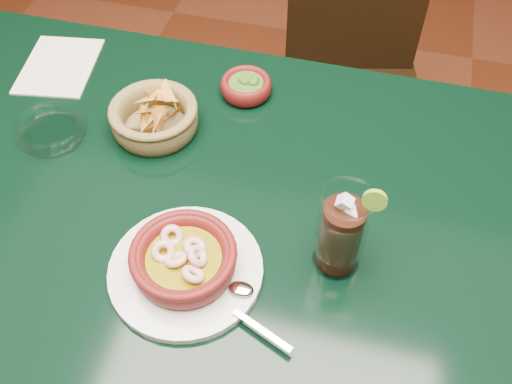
% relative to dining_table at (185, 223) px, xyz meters
% --- Properties ---
extents(ground, '(7.00, 7.00, 0.00)m').
position_rel_dining_table_xyz_m(ground, '(0.00, 0.00, -0.65)').
color(ground, '#471C0C').
rests_on(ground, ground).
extents(dining_table, '(1.20, 0.80, 0.75)m').
position_rel_dining_table_xyz_m(dining_table, '(0.00, 0.00, 0.00)').
color(dining_table, black).
rests_on(dining_table, ground).
extents(dining_chair, '(0.47, 0.47, 0.84)m').
position_rel_dining_table_xyz_m(dining_chair, '(0.23, 0.70, -0.19)').
color(dining_chair, black).
rests_on(dining_chair, ground).
extents(shrimp_plate, '(0.30, 0.23, 0.07)m').
position_rel_dining_table_xyz_m(shrimp_plate, '(0.07, -0.15, 0.13)').
color(shrimp_plate, silver).
rests_on(shrimp_plate, dining_table).
extents(chip_basket, '(0.19, 0.19, 0.11)m').
position_rel_dining_table_xyz_m(chip_basket, '(-0.09, 0.13, 0.13)').
color(chip_basket, olive).
rests_on(chip_basket, dining_table).
extents(guacamole_ramekin, '(0.12, 0.12, 0.04)m').
position_rel_dining_table_xyz_m(guacamole_ramekin, '(0.04, 0.27, 0.12)').
color(guacamole_ramekin, '#510F0E').
rests_on(guacamole_ramekin, dining_table).
extents(cola_drink, '(0.16, 0.16, 0.18)m').
position_rel_dining_table_xyz_m(cola_drink, '(0.28, -0.07, 0.18)').
color(cola_drink, white).
rests_on(cola_drink, dining_table).
extents(glass_ashtray, '(0.14, 0.14, 0.03)m').
position_rel_dining_table_xyz_m(glass_ashtray, '(-0.27, 0.06, 0.11)').
color(glass_ashtray, white).
rests_on(glass_ashtray, dining_table).
extents(paper_menu, '(0.17, 0.21, 0.00)m').
position_rel_dining_table_xyz_m(paper_menu, '(-0.35, 0.25, 0.10)').
color(paper_menu, beige).
rests_on(paper_menu, dining_table).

